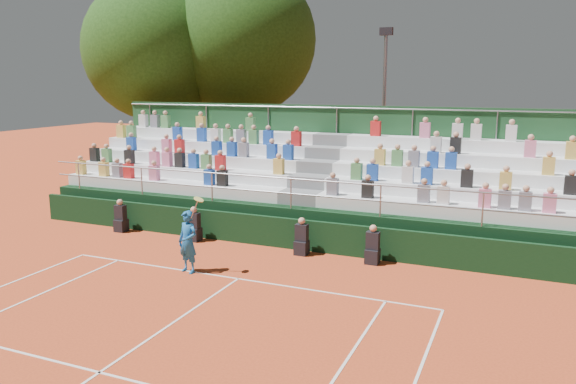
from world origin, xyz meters
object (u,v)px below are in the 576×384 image
at_px(tennis_player, 188,242).
at_px(floodlight_mast, 384,98).
at_px(tree_east, 242,41).
at_px(tree_west, 155,50).

distance_m(tennis_player, floodlight_mast, 14.21).
xyz_separation_m(tree_east, floodlight_mast, (7.78, -0.52, -2.87)).
height_order(tennis_player, floodlight_mast, floodlight_mast).
relative_size(tennis_player, floodlight_mast, 0.29).
relative_size(tennis_player, tree_east, 0.20).
bearing_deg(tree_west, tree_east, 27.77).
bearing_deg(tree_east, tennis_player, -68.49).
bearing_deg(tree_west, floodlight_mast, 7.69).
xyz_separation_m(tennis_player, floodlight_mast, (2.24, 13.55, 3.65)).
bearing_deg(tree_east, tree_west, -152.23).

